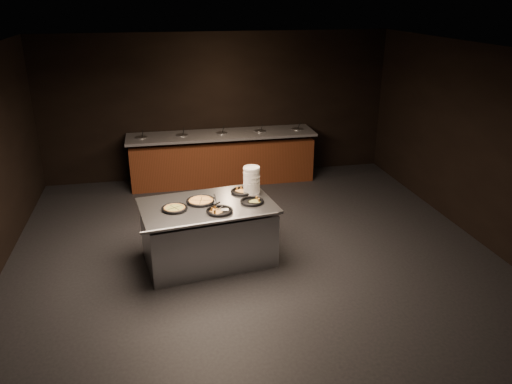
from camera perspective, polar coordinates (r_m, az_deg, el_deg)
room at (r=6.42m, az=0.40°, el=2.47°), size 7.02×8.02×2.92m
salad_bar at (r=10.07m, az=-3.86°, el=3.57°), size 3.70×0.83×1.18m
serving_counter at (r=7.09m, az=-5.48°, el=-4.77°), size 1.96×1.41×0.87m
plate_stack at (r=7.18m, az=-0.51°, el=1.34°), size 0.24×0.24×0.40m
pan_veggie_whole at (r=6.78m, az=-9.30°, el=-1.85°), size 0.35×0.35×0.04m
pan_cheese_whole at (r=6.97m, az=-6.32°, el=-1.01°), size 0.41×0.41×0.04m
pan_cheese_slices_a at (r=7.26m, az=-1.58°, el=0.07°), size 0.34×0.34×0.04m
pan_cheese_slices_b at (r=6.63m, az=-4.19°, el=-2.16°), size 0.36×0.36×0.04m
pan_veggie_slices at (r=6.92m, az=-0.46°, el=-1.06°), size 0.33×0.33×0.04m
server_left at (r=6.78m, az=-4.70°, el=-1.05°), size 0.10×0.34×0.16m
server_right at (r=6.63m, az=-4.48°, el=-1.72°), size 0.29×0.09×0.14m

